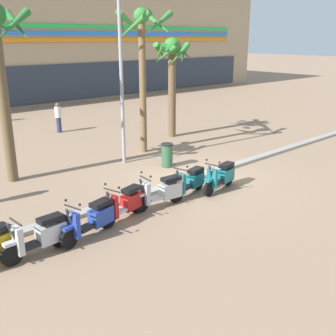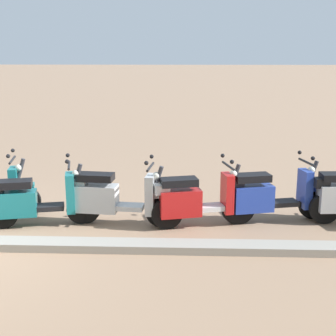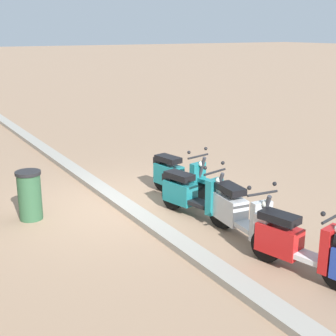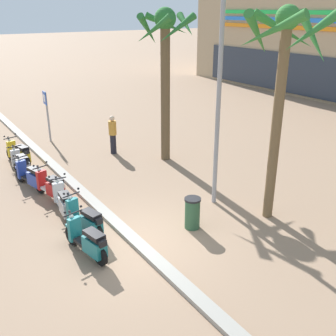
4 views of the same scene
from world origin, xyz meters
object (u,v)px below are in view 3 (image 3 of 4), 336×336
(scooter_silver_mid_centre, at_px, (239,213))
(litter_bin, at_px, (30,195))
(scooter_red_last_in_row, at_px, (294,243))
(scooter_teal_far_back, at_px, (177,176))
(scooter_teal_tail_end, at_px, (190,194))

(scooter_silver_mid_centre, distance_m, litter_bin, 3.95)
(litter_bin, bearing_deg, scooter_red_last_in_row, -145.58)
(scooter_silver_mid_centre, bearing_deg, scooter_teal_far_back, -5.72)
(scooter_teal_tail_end, relative_size, scooter_teal_far_back, 0.99)
(scooter_silver_mid_centre, distance_m, scooter_teal_tail_end, 1.32)
(scooter_silver_mid_centre, xyz_separation_m, scooter_teal_tail_end, (1.32, 0.14, -0.02))
(litter_bin, bearing_deg, scooter_teal_tail_end, -117.45)
(scooter_silver_mid_centre, relative_size, scooter_teal_far_back, 1.01)
(scooter_teal_tail_end, bearing_deg, litter_bin, 62.55)
(scooter_silver_mid_centre, relative_size, litter_bin, 1.93)
(scooter_teal_tail_end, bearing_deg, scooter_teal_far_back, -19.21)
(scooter_teal_tail_end, xyz_separation_m, scooter_teal_far_back, (1.10, -0.38, 0.01))
(litter_bin, bearing_deg, scooter_teal_far_back, -95.76)
(scooter_teal_far_back, distance_m, litter_bin, 3.11)
(scooter_teal_far_back, bearing_deg, scooter_teal_tail_end, 160.79)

